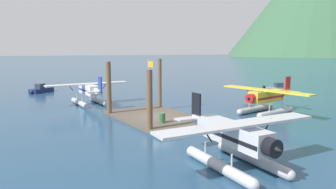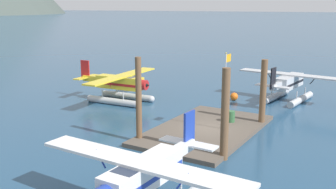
{
  "view_description": "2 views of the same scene",
  "coord_description": "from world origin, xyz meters",
  "px_view_note": "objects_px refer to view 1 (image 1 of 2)",
  "views": [
    {
      "loc": [
        24.61,
        -15.25,
        6.62
      ],
      "look_at": [
        -2.49,
        2.92,
        1.98
      ],
      "focal_mm": 31.83,
      "sensor_mm": 36.0,
      "label": 1
    },
    {
      "loc": [
        -25.31,
        -11.89,
        9.2
      ],
      "look_at": [
        0.89,
        3.82,
        2.24
      ],
      "focal_mm": 41.74,
      "sensor_mm": 36.0,
      "label": 2
    }
  ],
  "objects_px": {
    "mooring_buoy": "(254,137)",
    "boat_navy_open_sw": "(41,90)",
    "boat_grey_open_north": "(278,89)",
    "fuel_drum": "(162,118)",
    "seaplane_yellow_bow_right": "(266,99)",
    "flagpole": "(149,82)",
    "seaplane_silver_stbd_aft": "(236,141)",
    "seaplane_white_port_aft": "(89,92)"
  },
  "relations": [
    {
      "from": "boat_grey_open_north",
      "to": "flagpole",
      "type": "bearing_deg",
      "value": -76.07
    },
    {
      "from": "seaplane_silver_stbd_aft",
      "to": "boat_grey_open_north",
      "type": "relative_size",
      "value": 2.36
    },
    {
      "from": "boat_grey_open_north",
      "to": "seaplane_silver_stbd_aft",
      "type": "bearing_deg",
      "value": -57.5
    },
    {
      "from": "seaplane_silver_stbd_aft",
      "to": "boat_navy_open_sw",
      "type": "distance_m",
      "value": 40.87
    },
    {
      "from": "seaplane_silver_stbd_aft",
      "to": "flagpole",
      "type": "bearing_deg",
      "value": 173.01
    },
    {
      "from": "fuel_drum",
      "to": "boat_navy_open_sw",
      "type": "xyz_separation_m",
      "value": [
        -30.18,
        -4.5,
        -0.25
      ]
    },
    {
      "from": "mooring_buoy",
      "to": "fuel_drum",
      "type": "bearing_deg",
      "value": -160.04
    },
    {
      "from": "seaplane_yellow_bow_right",
      "to": "boat_navy_open_sw",
      "type": "relative_size",
      "value": 2.45
    },
    {
      "from": "boat_navy_open_sw",
      "to": "seaplane_white_port_aft",
      "type": "bearing_deg",
      "value": 10.29
    },
    {
      "from": "boat_navy_open_sw",
      "to": "fuel_drum",
      "type": "bearing_deg",
      "value": 8.49
    },
    {
      "from": "seaplane_white_port_aft",
      "to": "seaplane_silver_stbd_aft",
      "type": "bearing_deg",
      "value": -0.17
    },
    {
      "from": "fuel_drum",
      "to": "mooring_buoy",
      "type": "height_order",
      "value": "fuel_drum"
    },
    {
      "from": "fuel_drum",
      "to": "seaplane_white_port_aft",
      "type": "xyz_separation_m",
      "value": [
        -14.62,
        -1.68,
        0.84
      ]
    },
    {
      "from": "boat_grey_open_north",
      "to": "fuel_drum",
      "type": "bearing_deg",
      "value": -72.58
    },
    {
      "from": "seaplane_silver_stbd_aft",
      "to": "seaplane_white_port_aft",
      "type": "height_order",
      "value": "same"
    },
    {
      "from": "seaplane_white_port_aft",
      "to": "seaplane_yellow_bow_right",
      "type": "relative_size",
      "value": 1.0
    },
    {
      "from": "fuel_drum",
      "to": "boat_navy_open_sw",
      "type": "relative_size",
      "value": 0.21
    },
    {
      "from": "seaplane_white_port_aft",
      "to": "seaplane_yellow_bow_right",
      "type": "xyz_separation_m",
      "value": [
        16.33,
        13.91,
        0.0
      ]
    },
    {
      "from": "seaplane_yellow_bow_right",
      "to": "boat_navy_open_sw",
      "type": "height_order",
      "value": "seaplane_yellow_bow_right"
    },
    {
      "from": "boat_navy_open_sw",
      "to": "seaplane_yellow_bow_right",
      "type": "bearing_deg",
      "value": 27.68
    },
    {
      "from": "fuel_drum",
      "to": "boat_grey_open_north",
      "type": "height_order",
      "value": "boat_grey_open_north"
    },
    {
      "from": "boat_navy_open_sw",
      "to": "seaplane_silver_stbd_aft",
      "type": "bearing_deg",
      "value": 3.86
    },
    {
      "from": "seaplane_white_port_aft",
      "to": "boat_grey_open_north",
      "type": "bearing_deg",
      "value": 80.06
    },
    {
      "from": "flagpole",
      "to": "boat_navy_open_sw",
      "type": "distance_m",
      "value": 28.83
    },
    {
      "from": "flagpole",
      "to": "seaplane_yellow_bow_right",
      "type": "height_order",
      "value": "flagpole"
    },
    {
      "from": "fuel_drum",
      "to": "seaplane_yellow_bow_right",
      "type": "distance_m",
      "value": 12.37
    },
    {
      "from": "boat_grey_open_north",
      "to": "seaplane_yellow_bow_right",
      "type": "bearing_deg",
      "value": -57.43
    },
    {
      "from": "flagpole",
      "to": "seaplane_white_port_aft",
      "type": "distance_m",
      "value": 13.03
    },
    {
      "from": "fuel_drum",
      "to": "seaplane_silver_stbd_aft",
      "type": "height_order",
      "value": "seaplane_silver_stbd_aft"
    },
    {
      "from": "flagpole",
      "to": "boat_grey_open_north",
      "type": "bearing_deg",
      "value": 103.93
    },
    {
      "from": "seaplane_white_port_aft",
      "to": "boat_navy_open_sw",
      "type": "height_order",
      "value": "seaplane_white_port_aft"
    },
    {
      "from": "seaplane_silver_stbd_aft",
      "to": "boat_grey_open_north",
      "type": "bearing_deg",
      "value": 122.5
    },
    {
      "from": "mooring_buoy",
      "to": "seaplane_yellow_bow_right",
      "type": "distance_m",
      "value": 11.31
    },
    {
      "from": "mooring_buoy",
      "to": "seaplane_white_port_aft",
      "type": "relative_size",
      "value": 0.07
    },
    {
      "from": "mooring_buoy",
      "to": "boat_grey_open_north",
      "type": "distance_m",
      "value": 31.5
    },
    {
      "from": "seaplane_silver_stbd_aft",
      "to": "seaplane_white_port_aft",
      "type": "distance_m",
      "value": 25.21
    },
    {
      "from": "flagpole",
      "to": "seaplane_silver_stbd_aft",
      "type": "relative_size",
      "value": 0.54
    },
    {
      "from": "flagpole",
      "to": "boat_grey_open_north",
      "type": "xyz_separation_m",
      "value": [
        -7.32,
        29.52,
        -3.37
      ]
    },
    {
      "from": "seaplane_yellow_bow_right",
      "to": "boat_grey_open_north",
      "type": "bearing_deg",
      "value": 122.57
    },
    {
      "from": "boat_grey_open_north",
      "to": "boat_navy_open_sw",
      "type": "xyz_separation_m",
      "value": [
        -20.99,
        -33.79,
        0.0
      ]
    },
    {
      "from": "flagpole",
      "to": "seaplane_yellow_bow_right",
      "type": "distance_m",
      "value": 13.16
    },
    {
      "from": "mooring_buoy",
      "to": "boat_navy_open_sw",
      "type": "height_order",
      "value": "boat_navy_open_sw"
    }
  ]
}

